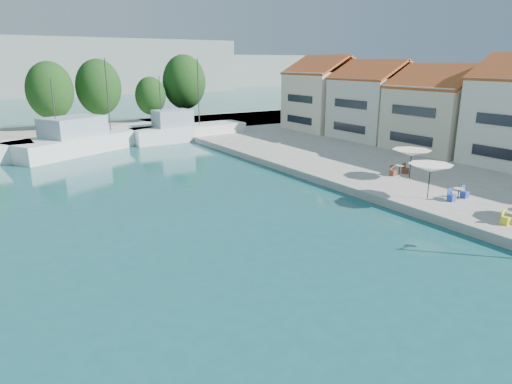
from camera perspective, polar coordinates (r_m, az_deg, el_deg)
quay_right at (r=47.86m, az=23.08°, el=3.76°), size 32.00×92.00×0.60m
quay_far at (r=64.90m, az=-24.09°, el=6.55°), size 90.00×16.00×0.60m
hill_east at (r=185.57m, az=-14.62°, el=14.41°), size 140.00×40.00×12.00m
building_04 at (r=50.55m, az=22.22°, el=9.86°), size 9.00×8.80×9.20m
building_05 at (r=56.29m, az=14.77°, el=11.26°), size 8.40×8.80×9.70m
building_06 at (r=62.80m, az=8.72°, el=12.24°), size 9.00×8.80×10.20m
trawler_03 at (r=54.13m, az=-19.64°, el=6.21°), size 20.15×13.61×10.20m
trawler_04 at (r=57.76m, az=-8.67°, el=7.52°), size 14.62×4.38×10.20m
tree_05 at (r=67.17m, az=-24.37°, el=11.49°), size 6.02×6.02×8.92m
tree_06 at (r=69.60m, az=-19.08°, el=12.28°), size 6.24×6.24×9.24m
tree_07 at (r=71.59m, az=-13.05°, el=11.63°), size 4.52×4.52×6.70m
tree_08 at (r=74.18m, az=-8.97°, el=13.41°), size 6.69×6.69×9.91m
umbrella_white at (r=31.98m, az=20.98°, el=2.82°), size 2.88×2.88×2.33m
umbrella_cream at (r=37.28m, az=18.87°, el=4.65°), size 2.99×2.99×2.25m
cafe_table_02 at (r=32.89m, az=23.96°, el=-0.38°), size 1.82×0.70×0.76m
cafe_table_03 at (r=38.55m, az=17.48°, el=2.51°), size 1.82×0.70×0.76m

